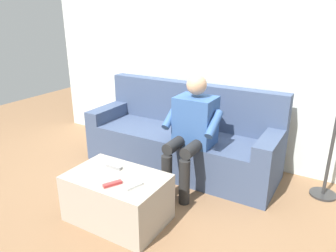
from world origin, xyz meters
TOP-DOWN VIEW (x-y plane):
  - ground_plane at (0.00, 0.60)m, footprint 8.00×8.00m
  - back_wall at (0.00, -0.58)m, footprint 4.22×0.06m
  - couch at (0.00, -0.12)m, footprint 2.07×0.70m
  - coffee_table at (0.00, 1.00)m, footprint 0.79×0.51m
  - person_solo_seated at (-0.27, 0.20)m, footprint 0.52×0.58m
  - remote_gray at (0.10, 0.90)m, footprint 0.15×0.04m
  - remote_white at (-0.23, 1.07)m, footprint 0.08×0.15m
  - remote_red at (-0.07, 1.13)m, footprint 0.10×0.15m

SIDE VIEW (x-z plane):
  - ground_plane at x=0.00m, z-range 0.00..0.00m
  - coffee_table at x=0.00m, z-range 0.00..0.40m
  - couch at x=0.00m, z-range -0.15..0.75m
  - remote_white at x=-0.23m, z-range 0.40..0.42m
  - remote_red at x=-0.07m, z-range 0.40..0.42m
  - remote_gray at x=0.10m, z-range 0.40..0.43m
  - person_solo_seated at x=-0.27m, z-range 0.07..1.16m
  - back_wall at x=0.00m, z-range 0.00..2.47m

